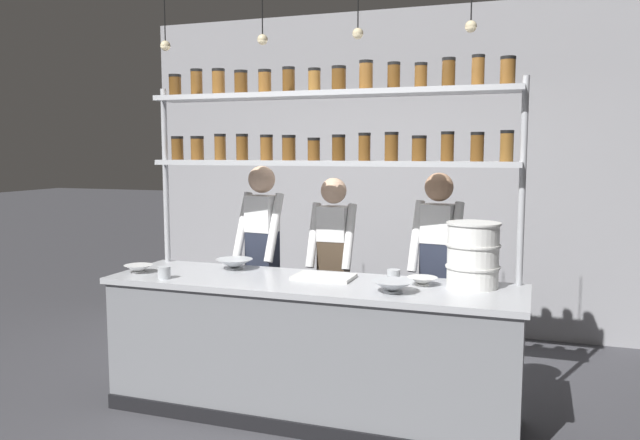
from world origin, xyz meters
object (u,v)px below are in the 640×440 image
Objects in this scene: prep_bowl_near_right at (234,264)px; serving_cup_front at (164,273)px; prep_bowl_center_front at (393,287)px; prep_bowl_center_back at (422,281)px; spice_shelf_unit at (326,133)px; container_stack at (473,255)px; cutting_board at (324,277)px; chef_right at (437,269)px; chef_center at (333,265)px; serving_cup_by_board at (394,276)px; chef_left at (262,256)px; prep_bowl_near_left at (138,269)px.

serving_cup_front is at bearing -122.04° from prep_bowl_near_right.
prep_bowl_center_front is 1.36× the size of prep_bowl_center_back.
spice_shelf_unit reaches higher than prep_bowl_near_right.
container_stack is 1.00m from cutting_board.
chef_right is at bearing 79.52° from prep_bowl_center_front.
spice_shelf_unit is 6.67× the size of cutting_board.
chef_center reaches higher than serving_cup_by_board.
serving_cup_by_board is at bearing 13.51° from serving_cup_front.
chef_left is 6.30× the size of prep_bowl_center_front.
spice_shelf_unit reaches higher than prep_bowl_near_left.
container_stack is 2.32m from prep_bowl_near_left.
chef_right is at bearing 69.89° from serving_cup_by_board.
serving_cup_by_board is (-0.19, -0.01, 0.02)m from prep_bowl_center_back.
prep_bowl_near_left is 0.76× the size of prep_bowl_center_front.
serving_cup_by_board is at bearing 101.39° from prep_bowl_center_front.
prep_bowl_near_left is (-2.00, -0.79, 0.01)m from chef_right.
prep_bowl_center_front is (0.53, -0.25, 0.02)m from cutting_board.
spice_shelf_unit is at bearing 9.85° from prep_bowl_near_right.
chef_center is 0.97× the size of chef_right.
chef_center is at bearing 20.65° from chef_left.
spice_shelf_unit is 6.43× the size of container_stack.
container_stack reaches higher than prep_bowl_near_right.
container_stack is at bearing 7.39° from prep_bowl_near_left.
chef_left is 0.92m from serving_cup_front.
container_stack is at bearing -1.53° from prep_bowl_near_right.
chef_center is at bearing 40.95° from prep_bowl_near_right.
serving_cup_front is at bearing -22.71° from prep_bowl_near_left.
container_stack is 0.57m from prep_bowl_center_front.
serving_cup_by_board is at bearing -15.18° from chef_left.
spice_shelf_unit is at bearing 171.15° from container_stack.
prep_bowl_near_right is 2.93× the size of serving_cup_by_board.
chef_right reaches higher than serving_cup_by_board.
prep_bowl_near_left is at bearing -159.90° from spice_shelf_unit.
spice_shelf_unit is at bearing 105.57° from cutting_board.
chef_right is 17.65× the size of serving_cup_by_board.
chef_center is at bearing 36.04° from prep_bowl_near_left.
chef_left is (-0.62, 0.28, -0.95)m from spice_shelf_unit.
prep_bowl_near_right reaches higher than prep_bowl_center_back.
prep_bowl_center_back is (0.67, 0.01, 0.01)m from cutting_board.
chef_center is 1.32m from serving_cup_front.
prep_bowl_center_back is 1.40m from prep_bowl_near_right.
serving_cup_front is (-0.96, -0.58, -0.95)m from spice_shelf_unit.
serving_cup_by_board is at bearing -173.15° from container_stack.
serving_cup_by_board is (-0.20, -0.55, 0.03)m from chef_right.
prep_bowl_near_right is at bearing 57.96° from serving_cup_front.
container_stack is at bearing -27.03° from chef_center.
serving_cup_by_board is at bearing -177.81° from prep_bowl_center_back.
prep_bowl_center_front is at bearing 3.82° from serving_cup_front.
chef_left reaches higher than prep_bowl_center_front.
serving_cup_front is 1.54m from serving_cup_by_board.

